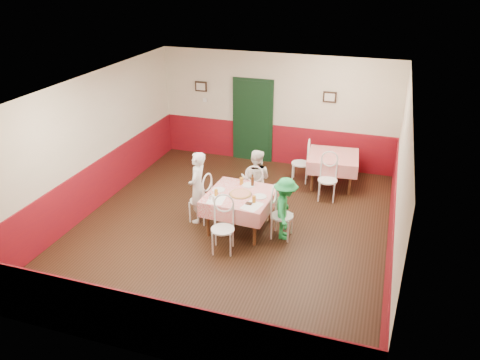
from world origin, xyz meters
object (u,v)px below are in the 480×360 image
(pizza, at_px, (240,194))
(wallet, at_px, (249,203))
(chair_left, at_px, (200,201))
(beer_bottle, at_px, (252,181))
(chair_near, at_px, (223,229))
(chair_second_b, at_px, (328,181))
(chair_second_a, at_px, (300,163))
(diner_right, at_px, (285,209))
(glass_c, at_px, (241,181))
(chair_right, at_px, (282,216))
(glass_a, at_px, (216,193))
(second_table, at_px, (332,170))
(diner_left, at_px, (198,187))
(main_table, at_px, (240,211))
(chair_far, at_px, (255,190))
(glass_b, at_px, (254,199))
(diner_far, at_px, (256,180))

(pizza, relative_size, wallet, 3.69)
(chair_left, bearing_deg, beer_bottle, 117.26)
(chair_near, height_order, chair_second_b, same)
(beer_bottle, bearing_deg, chair_second_a, 75.51)
(pizza, height_order, diner_right, diner_right)
(wallet, bearing_deg, glass_c, 120.45)
(chair_right, relative_size, glass_a, 7.10)
(second_table, height_order, glass_a, glass_a)
(chair_second_b, relative_size, glass_c, 6.45)
(diner_left, bearing_deg, glass_a, 56.72)
(chair_right, bearing_deg, main_table, 87.68)
(second_table, height_order, glass_c, glass_c)
(second_table, xyz_separation_m, chair_right, (-0.58, -2.57, 0.08))
(chair_near, height_order, diner_left, diner_left)
(glass_a, distance_m, glass_c, 0.69)
(main_table, distance_m, second_table, 2.90)
(chair_right, relative_size, chair_second_b, 1.00)
(chair_far, relative_size, chair_second_a, 1.00)
(glass_b, distance_m, diner_far, 1.20)
(glass_a, bearing_deg, diner_right, 7.34)
(chair_second_a, relative_size, beer_bottle, 3.99)
(chair_near, bearing_deg, glass_b, 45.26)
(chair_left, relative_size, diner_left, 0.61)
(wallet, bearing_deg, chair_right, 30.84)
(chair_near, distance_m, wallet, 0.68)
(pizza, xyz_separation_m, glass_a, (-0.42, -0.19, 0.05))
(chair_right, xyz_separation_m, chair_far, (-0.80, 0.90, 0.00))
(glass_c, height_order, beer_bottle, beer_bottle)
(chair_second_a, bearing_deg, second_table, 85.12)
(second_table, distance_m, glass_b, 3.01)
(glass_c, distance_m, beer_bottle, 0.24)
(main_table, height_order, pizza, pizza)
(pizza, xyz_separation_m, wallet, (0.27, -0.32, -0.00))
(chair_second_b, bearing_deg, chair_far, -151.03)
(chair_second_b, distance_m, glass_b, 2.32)
(chair_near, xyz_separation_m, diner_left, (-0.85, 0.90, 0.29))
(second_table, height_order, chair_far, chair_far)
(second_table, distance_m, diner_right, 2.64)
(diner_far, bearing_deg, beer_bottle, 96.10)
(chair_far, xyz_separation_m, chair_near, (-0.09, -1.70, 0.00))
(chair_left, bearing_deg, chair_far, 139.32)
(chair_left, relative_size, glass_b, 7.06)
(glass_a, bearing_deg, chair_second_a, 68.50)
(chair_second_a, height_order, glass_c, same)
(chair_right, height_order, wallet, chair_right)
(chair_right, bearing_deg, chair_left, 87.68)
(main_table, height_order, diner_right, diner_right)
(chair_right, relative_size, chair_second_a, 1.00)
(chair_near, relative_size, beer_bottle, 3.99)
(chair_near, height_order, wallet, chair_near)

